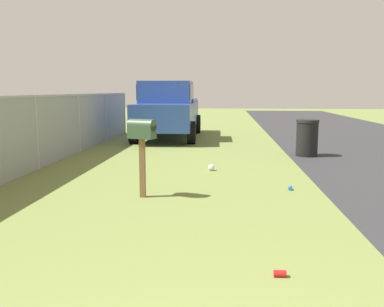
{
  "coord_description": "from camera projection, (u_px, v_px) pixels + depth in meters",
  "views": [
    {
      "loc": [
        -0.58,
        -0.06,
        1.77
      ],
      "look_at": [
        5.61,
        0.45,
        0.81
      ],
      "focal_mm": 38.46,
      "sensor_mm": 36.0,
      "label": 1
    }
  ],
  "objects": [
    {
      "name": "fence_section",
      "position": [
        36.0,
        130.0,
        9.15
      ],
      "size": [
        16.2,
        0.07,
        1.67
      ],
      "color": "#9EA3A8",
      "rests_on": "ground"
    },
    {
      "name": "litter_bag_midfield_a",
      "position": [
        211.0,
        167.0,
        9.16
      ],
      "size": [
        0.14,
        0.14,
        0.14
      ],
      "primitive_type": "sphere",
      "color": "silver",
      "rests_on": "ground"
    },
    {
      "name": "litter_can_midfield_b",
      "position": [
        280.0,
        273.0,
        3.94
      ],
      "size": [
        0.07,
        0.12,
        0.07
      ],
      "primitive_type": "cylinder",
      "rotation": [
        0.0,
        1.57,
        1.59
      ],
      "color": "red",
      "rests_on": "ground"
    },
    {
      "name": "litter_can_near_hydrant",
      "position": [
        290.0,
        188.0,
        7.38
      ],
      "size": [
        0.13,
        0.09,
        0.07
      ],
      "primitive_type": "cylinder",
      "rotation": [
        0.0,
        1.57,
        6.06
      ],
      "color": "blue",
      "rests_on": "ground"
    },
    {
      "name": "trash_bin",
      "position": [
        307.0,
        138.0,
        11.12
      ],
      "size": [
        0.61,
        0.61,
        0.99
      ],
      "color": "black",
      "rests_on": "ground"
    },
    {
      "name": "mailbox",
      "position": [
        142.0,
        136.0,
        6.75
      ],
      "size": [
        0.33,
        0.48,
        1.31
      ],
      "rotation": [
        0.0,
        0.0,
        -0.33
      ],
      "color": "brown",
      "rests_on": "ground"
    },
    {
      "name": "pickup_truck",
      "position": [
        168.0,
        108.0,
        15.22
      ],
      "size": [
        5.5,
        2.28,
        2.09
      ],
      "rotation": [
        0.0,
        0.0,
        3.16
      ],
      "color": "#284793",
      "rests_on": "ground"
    }
  ]
}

